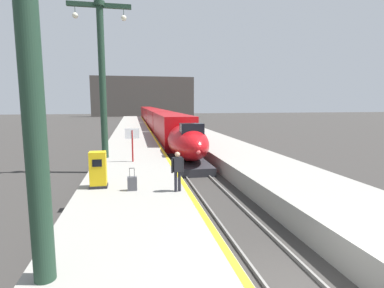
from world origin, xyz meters
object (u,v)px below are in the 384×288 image
highspeed_train_main (155,118)px  station_column_near (26,12)px  station_column_mid (102,67)px  departure_info_board (132,138)px  ticket_machine_yellow (98,171)px  rolling_suitcase (132,183)px  passenger_near_edge (178,168)px

highspeed_train_main → station_column_near: 49.58m
station_column_mid → departure_info_board: size_ratio=4.78×
highspeed_train_main → departure_info_board: bearing=-96.4°
departure_info_board → station_column_near: bearing=-98.3°
station_column_near → ticket_machine_yellow: size_ratio=5.59×
station_column_near → departure_info_board: 13.36m
highspeed_train_main → departure_info_board: (-4.06, -36.38, 0.59)m
station_column_near → departure_info_board: station_column_near is taller
highspeed_train_main → rolling_suitcase: (-4.09, -42.79, -0.61)m
rolling_suitcase → station_column_mid: bearing=102.4°
highspeed_train_main → station_column_mid: bearing=-99.7°
station_column_mid → station_column_near: bearing=-90.0°
station_column_mid → rolling_suitcase: station_column_mid is taller
station_column_near → passenger_near_edge: (3.68, 5.73, -4.41)m
station_column_mid → rolling_suitcase: size_ratio=10.33×
station_column_near → rolling_suitcase: size_ratio=9.11×
highspeed_train_main → station_column_near: (-5.90, -49.03, 4.48)m
highspeed_train_main → passenger_near_edge: (-2.22, -43.30, 0.07)m
rolling_suitcase → departure_info_board: 6.53m
passenger_near_edge → rolling_suitcase: bearing=165.0°
ticket_machine_yellow → highspeed_train_main: bearing=82.5°
highspeed_train_main → station_column_mid: station_column_mid is taller
station_column_near → station_column_mid: bearing=90.0°
passenger_near_edge → rolling_suitcase: (-1.88, 0.50, -0.69)m
station_column_mid → rolling_suitcase: 10.20m
rolling_suitcase → ticket_machine_yellow: ticket_machine_yellow is taller
rolling_suitcase → passenger_near_edge: bearing=-15.0°
station_column_near → ticket_machine_yellow: (0.35, 7.00, -4.66)m
station_column_near → ticket_machine_yellow: 8.41m
passenger_near_edge → departure_info_board: departure_info_board is taller
station_column_mid → ticket_machine_yellow: bearing=-87.3°
ticket_machine_yellow → departure_info_board: departure_info_board is taller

